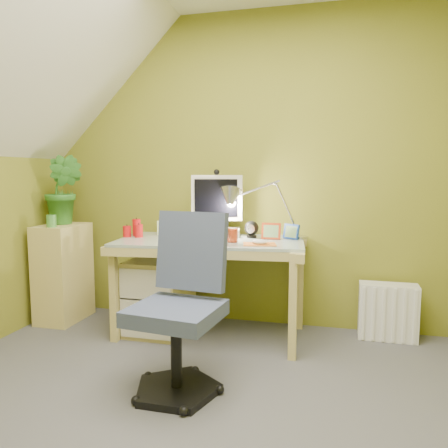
% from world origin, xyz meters
% --- Properties ---
extents(floor, '(3.20, 3.20, 0.01)m').
position_xyz_m(floor, '(0.00, 0.00, -0.01)').
color(floor, '#515156').
rests_on(floor, ground).
extents(wall_back, '(3.20, 0.01, 2.40)m').
position_xyz_m(wall_back, '(0.00, 1.60, 1.20)').
color(wall_back, olive).
rests_on(wall_back, floor).
extents(desk, '(1.38, 0.78, 0.71)m').
position_xyz_m(desk, '(-0.16, 1.23, 0.35)').
color(desk, tan).
rests_on(desk, floor).
extents(monitor, '(0.39, 0.27, 0.48)m').
position_xyz_m(monitor, '(-0.16, 1.41, 0.95)').
color(monitor, silver).
rests_on(monitor, desk).
extents(speaker_left, '(0.11, 0.11, 0.11)m').
position_xyz_m(speaker_left, '(-0.43, 1.39, 0.76)').
color(speaker_left, black).
rests_on(speaker_left, desk).
extents(speaker_right, '(0.13, 0.13, 0.13)m').
position_xyz_m(speaker_right, '(0.11, 1.39, 0.77)').
color(speaker_right, black).
rests_on(speaker_right, desk).
extents(keyboard, '(0.46, 0.29, 0.02)m').
position_xyz_m(keyboard, '(-0.24, 1.09, 0.72)').
color(keyboard, silver).
rests_on(keyboard, desk).
extents(mousepad, '(0.25, 0.20, 0.01)m').
position_xyz_m(mousepad, '(0.22, 1.09, 0.71)').
color(mousepad, '#BC5F1D').
rests_on(mousepad, desk).
extents(mouse, '(0.12, 0.09, 0.04)m').
position_xyz_m(mouse, '(0.22, 1.09, 0.73)').
color(mouse, silver).
rests_on(mouse, mousepad).
extents(amber_tumbler, '(0.08, 0.08, 0.10)m').
position_xyz_m(amber_tumbler, '(0.02, 1.15, 0.76)').
color(amber_tumbler, maroon).
rests_on(amber_tumbler, desk).
extents(candle_cluster, '(0.19, 0.18, 0.13)m').
position_xyz_m(candle_cluster, '(-0.76, 1.24, 0.77)').
color(candle_cluster, red).
rests_on(candle_cluster, desk).
extents(photo_frame_red, '(0.14, 0.02, 0.12)m').
position_xyz_m(photo_frame_red, '(0.26, 1.35, 0.77)').
color(photo_frame_red, '#C13914').
rests_on(photo_frame_red, desk).
extents(photo_frame_blue, '(0.12, 0.08, 0.11)m').
position_xyz_m(photo_frame_blue, '(0.40, 1.39, 0.76)').
color(photo_frame_blue, navy).
rests_on(photo_frame_blue, desk).
extents(photo_frame_green, '(0.13, 0.07, 0.11)m').
position_xyz_m(photo_frame_green, '(-0.56, 1.37, 0.76)').
color(photo_frame_green, '#BCD08F').
rests_on(photo_frame_green, desk).
extents(desk_lamp, '(0.61, 0.36, 0.61)m').
position_xyz_m(desk_lamp, '(0.29, 1.41, 1.01)').
color(desk_lamp, '#B0B1B5').
rests_on(desk_lamp, desk).
extents(side_ledge, '(0.29, 0.44, 0.77)m').
position_xyz_m(side_ledge, '(-1.40, 1.26, 0.39)').
color(side_ledge, '#D6C270').
rests_on(side_ledge, floor).
extents(potted_plant, '(0.32, 0.27, 0.55)m').
position_xyz_m(potted_plant, '(-1.40, 1.31, 1.05)').
color(potted_plant, '#317326').
rests_on(potted_plant, side_ledge).
extents(green_cup, '(0.09, 0.09, 0.09)m').
position_xyz_m(green_cup, '(-1.38, 1.11, 0.82)').
color(green_cup, '#49933D').
rests_on(green_cup, side_ledge).
extents(task_chair, '(0.56, 0.56, 0.91)m').
position_xyz_m(task_chair, '(-0.10, 0.35, 0.46)').
color(task_chair, '#3E4866').
rests_on(task_chair, floor).
extents(radiator, '(0.40, 0.17, 0.40)m').
position_xyz_m(radiator, '(1.09, 1.46, 0.20)').
color(radiator, white).
rests_on(radiator, floor).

